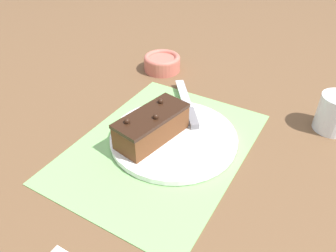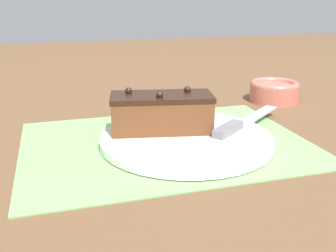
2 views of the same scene
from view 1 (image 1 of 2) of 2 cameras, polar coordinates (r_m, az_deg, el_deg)
name	(u,v)px [view 1 (image 1 of 2)]	position (r m, az deg, el deg)	size (l,w,h in m)	color
ground_plane	(162,147)	(0.71, -1.12, -3.60)	(3.00, 3.00, 0.00)	brown
placemat_woven	(162,146)	(0.71, -1.12, -3.48)	(0.46, 0.34, 0.00)	#7AB266
cake_plate	(174,137)	(0.72, 0.99, -1.95)	(0.28, 0.28, 0.01)	white
chocolate_cake	(151,127)	(0.69, -3.05, -0.18)	(0.18, 0.10, 0.07)	brown
serving_knife	(189,110)	(0.79, 3.71, 2.87)	(0.19, 0.16, 0.01)	slate
drinking_glass	(335,113)	(0.83, 27.10, 1.99)	(0.08, 0.08, 0.09)	white
small_bowl	(162,62)	(1.01, -1.03, 11.01)	(0.11, 0.11, 0.05)	#C66656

